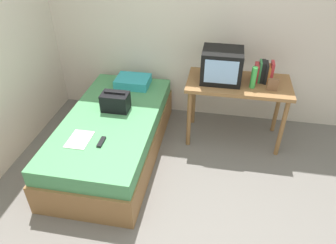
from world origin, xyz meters
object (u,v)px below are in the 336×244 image
at_px(water_bottle, 254,78).
at_px(handbag, 115,102).
at_px(bed, 113,136).
at_px(picture_frame, 273,85).
at_px(remote_dark, 101,142).
at_px(desk, 238,90).
at_px(magazine, 79,139).
at_px(remote_silver, 105,105).
at_px(tv, 222,65).
at_px(book_row, 264,72).
at_px(pillow, 133,81).

xyz_separation_m(water_bottle, handbag, (-1.47, -0.30, -0.28)).
relative_size(bed, picture_frame, 14.39).
height_order(bed, remote_dark, remote_dark).
relative_size(desk, remote_dark, 7.44).
xyz_separation_m(desk, remote_dark, (-1.28, -1.01, -0.15)).
distance_m(magazine, remote_dark, 0.23).
relative_size(water_bottle, handbag, 0.79).
xyz_separation_m(picture_frame, remote_silver, (-1.82, -0.23, -0.32)).
height_order(bed, handbag, handbag).
distance_m(tv, remote_dark, 1.54).
bearing_deg(book_row, tv, -172.69).
bearing_deg(bed, pillow, 86.42).
height_order(desk, remote_dark, desk).
bearing_deg(bed, picture_frame, 14.10).
bearing_deg(desk, remote_silver, -166.24).
bearing_deg(bed, magazine, -110.82).
distance_m(bed, desk, 1.51).
height_order(desk, remote_silver, desk).
relative_size(tv, water_bottle, 1.85).
relative_size(book_row, handbag, 0.80).
distance_m(desk, picture_frame, 0.41).
xyz_separation_m(tv, picture_frame, (0.55, -0.14, -0.11)).
relative_size(pillow, remote_dark, 2.67).
bearing_deg(tv, magazine, -142.09).
relative_size(water_bottle, remote_silver, 1.66).
relative_size(desk, magazine, 4.00).
bearing_deg(magazine, water_bottle, 28.74).
relative_size(desk, remote_silver, 8.06).
xyz_separation_m(book_row, pillow, (-1.55, 0.11, -0.32)).
xyz_separation_m(magazine, remote_dark, (0.23, -0.01, 0.01)).
height_order(desk, magazine, desk).
distance_m(book_row, remote_silver, 1.82).
bearing_deg(remote_silver, book_row, 13.90).
height_order(pillow, remote_silver, pillow).
height_order(bed, tv, tv).
height_order(water_bottle, remote_dark, water_bottle).
height_order(magazine, remote_dark, remote_dark).
height_order(bed, pillow, pillow).
relative_size(handbag, remote_silver, 2.08).
bearing_deg(remote_dark, bed, 97.30).
bearing_deg(water_bottle, pillow, 168.94).
bearing_deg(magazine, picture_frame, 25.20).
bearing_deg(book_row, handbag, -163.34).
distance_m(picture_frame, handbag, 1.71).
bearing_deg(remote_silver, pillow, 71.16).
height_order(tv, remote_silver, tv).
bearing_deg(remote_silver, water_bottle, 9.12).
relative_size(desk, picture_frame, 8.35).
height_order(desk, pillow, desk).
bearing_deg(picture_frame, magazine, -154.80).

